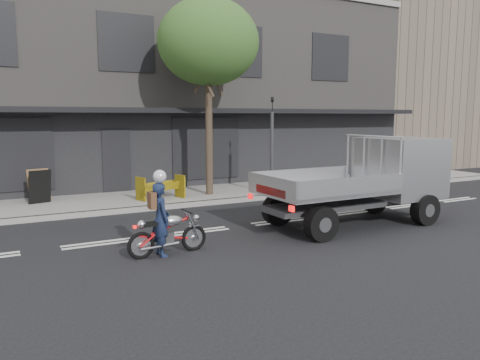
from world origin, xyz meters
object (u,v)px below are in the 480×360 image
Objects in this scene: traffic_light_pole at (272,151)px; motorcycle at (168,233)px; rider at (161,219)px; construction_barrier at (163,188)px; street_tree at (208,43)px; sandwich_board at (40,187)px; flatbed_ute at (386,172)px.

motorcycle is at bearing -138.43° from traffic_light_pole.
rider is 1.06× the size of construction_barrier.
traffic_light_pole is 7.42m from motorcycle.
sandwich_board is (-5.37, 0.81, -4.60)m from street_tree.
rider is at bearing -108.82° from construction_barrier.
traffic_light_pole is 7.49m from rider.
traffic_light_pole reaches higher than rider.
street_tree is 4.45× the size of rider.
flatbed_ute is at bearing -0.62° from motorcycle.
street_tree reaches higher than motorcycle.
traffic_light_pole is 3.32× the size of sandwich_board.
construction_barrier is at bearing -22.19° from rider.
motorcycle is 0.34× the size of flatbed_ute.
traffic_light_pole is 4.64m from flatbed_ute.
motorcycle is at bearing -121.36° from street_tree.
construction_barrier is (1.67, 5.33, 0.09)m from motorcycle.
motorcycle is at bearing -88.76° from sandwich_board.
traffic_light_pole reaches higher than construction_barrier.
construction_barrier is at bearing 69.27° from motorcycle.
street_tree reaches higher than traffic_light_pole.
flatbed_ute is 4.85× the size of sandwich_board.
motorcycle is (-5.48, -4.86, -1.19)m from traffic_light_pole.
traffic_light_pole is 4.00m from construction_barrier.
construction_barrier is at bearing -168.25° from street_tree.
rider is at bearing -178.01° from flatbed_ute.
street_tree is 8.24m from motorcycle.
construction_barrier is (-1.81, -0.38, -4.73)m from street_tree.
sandwich_board is (-1.74, 6.52, -0.08)m from rider.
traffic_light_pole reaches higher than motorcycle.
rider is 1.44× the size of sandwich_board.
flatbed_ute is at bearing -79.46° from traffic_light_pole.
flatbed_ute is (2.85, -5.41, -3.93)m from street_tree.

